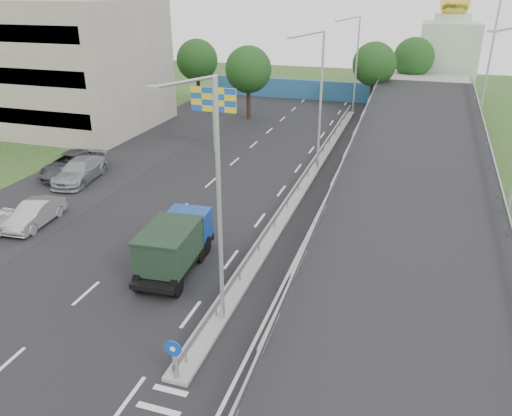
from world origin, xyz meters
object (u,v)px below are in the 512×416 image
at_px(lamp_post_far, 355,60).
at_px(church, 448,53).
at_px(billboard, 214,103).
at_px(lamp_post_near, 214,195).
at_px(parked_car_b, 35,214).
at_px(lamp_post_mid, 318,95).
at_px(sign_bollard, 175,359).
at_px(parked_car_d, 80,170).
at_px(parked_car_c, 71,164).
at_px(dump_truck, 175,243).

distance_m(lamp_post_far, church, 17.15).
bearing_deg(billboard, lamp_post_near, -67.51).
xyz_separation_m(lamp_post_near, parked_car_b, (-13.84, 5.39, -5.09)).
relative_size(lamp_post_near, lamp_post_mid, 1.00).
distance_m(lamp_post_mid, parked_car_b, 20.76).
distance_m(sign_bollard, billboard, 27.53).
bearing_deg(billboard, parked_car_d, -125.23).
distance_m(parked_car_b, parked_car_c, 8.84).
height_order(billboard, dump_truck, billboard).
xyz_separation_m(lamp_post_far, parked_car_d, (-15.82, -27.51, -5.00)).
height_order(sign_bollard, parked_car_d, sign_bollard).
distance_m(dump_truck, parked_car_b, 10.46).
distance_m(lamp_post_mid, parked_car_d, 18.21).
bearing_deg(billboard, lamp_post_mid, -12.38).
bearing_deg(parked_car_d, lamp_post_mid, 17.35).
bearing_deg(lamp_post_far, billboard, -116.84).
height_order(billboard, parked_car_c, billboard).
xyz_separation_m(sign_bollard, parked_car_c, (-17.20, 17.34, -0.21)).
xyz_separation_m(church, parked_car_b, (-23.73, -48.61, -4.59)).
relative_size(lamp_post_near, church, 0.73).
relative_size(lamp_post_far, parked_car_b, 2.32).
xyz_separation_m(billboard, parked_car_c, (-8.20, -8.49, -3.37)).
bearing_deg(lamp_post_far, lamp_post_near, -90.00).
height_order(lamp_post_far, billboard, lamp_post_far).
height_order(church, billboard, church).
bearing_deg(billboard, parked_car_c, -134.01).
distance_m(sign_bollard, lamp_post_far, 44.08).
bearing_deg(parked_car_b, sign_bollard, -38.58).
height_order(parked_car_c, parked_car_d, parked_car_c).
bearing_deg(parked_car_c, parked_car_d, -41.38).
relative_size(billboard, parked_car_b, 1.27).
height_order(sign_bollard, billboard, billboard).
height_order(billboard, parked_car_b, billboard).
bearing_deg(parked_car_c, sign_bollard, -52.10).
distance_m(billboard, parked_car_d, 12.12).
height_order(church, parked_car_c, church).
bearing_deg(sign_bollard, parked_car_c, 134.76).
xyz_separation_m(lamp_post_near, parked_car_d, (-15.82, 12.49, -5.00)).
relative_size(sign_bollard, parked_car_d, 0.30).
height_order(lamp_post_near, lamp_post_mid, same).
height_order(lamp_post_near, parked_car_c, lamp_post_near).
bearing_deg(sign_bollard, parked_car_b, 146.14).
bearing_deg(parked_car_d, parked_car_b, -82.44).
height_order(sign_bollard, parked_car_b, sign_bollard).
relative_size(billboard, parked_car_d, 0.99).
bearing_deg(church, lamp_post_near, -100.38).
height_order(lamp_post_mid, parked_car_b, lamp_post_mid).
bearing_deg(billboard, sign_bollard, -70.79).
bearing_deg(billboard, church, 59.30).
bearing_deg(lamp_post_near, sign_bollard, -91.64).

